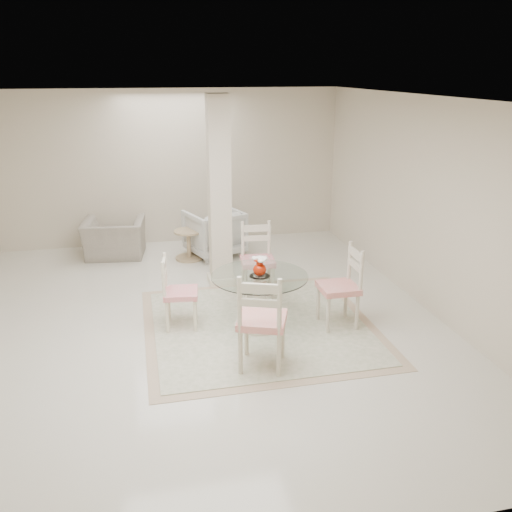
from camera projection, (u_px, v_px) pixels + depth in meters
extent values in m
plane|color=silver|center=(198.00, 323.00, 6.76)|extent=(7.00, 7.00, 0.00)
cube|color=beige|center=(172.00, 168.00, 9.54)|extent=(6.00, 0.02, 2.70)
cube|color=beige|center=(263.00, 376.00, 3.09)|extent=(6.00, 0.02, 2.70)
cube|color=beige|center=(428.00, 205.00, 6.93)|extent=(0.02, 7.00, 2.70)
cube|color=white|center=(190.00, 99.00, 5.87)|extent=(6.00, 7.00, 0.02)
cube|color=beige|center=(219.00, 193.00, 7.62)|extent=(0.30, 0.30, 2.70)
cube|color=tan|center=(260.00, 326.00, 6.68)|extent=(2.78, 2.78, 0.01)
cube|color=beige|center=(260.00, 325.00, 6.68)|extent=(2.55, 2.55, 0.01)
cylinder|color=beige|center=(260.00, 325.00, 6.67)|extent=(0.61, 0.61, 0.04)
cylinder|color=beige|center=(260.00, 300.00, 6.56)|extent=(0.15, 0.15, 0.62)
cylinder|color=beige|center=(260.00, 277.00, 6.47)|extent=(0.25, 0.25, 0.02)
cylinder|color=white|center=(260.00, 276.00, 6.46)|extent=(1.16, 1.16, 0.01)
ellipsoid|color=#AE1C05|center=(260.00, 270.00, 6.43)|extent=(0.16, 0.16, 0.15)
cylinder|color=#AE1C05|center=(260.00, 262.00, 6.40)|extent=(0.09, 0.09, 0.04)
cylinder|color=#AE1C05|center=(260.00, 260.00, 6.39)|extent=(0.14, 0.14, 0.02)
ellipsoid|color=white|center=(260.00, 258.00, 6.39)|extent=(0.09, 0.09, 0.04)
ellipsoid|color=white|center=(263.00, 258.00, 6.42)|extent=(0.09, 0.09, 0.04)
ellipsoid|color=white|center=(256.00, 258.00, 6.40)|extent=(0.09, 0.09, 0.04)
ellipsoid|color=white|center=(261.00, 261.00, 6.35)|extent=(0.09, 0.09, 0.04)
ellipsoid|color=white|center=(264.00, 259.00, 6.37)|extent=(0.09, 0.09, 0.04)
cylinder|color=beige|center=(318.00, 303.00, 6.75)|extent=(0.04, 0.04, 0.47)
cylinder|color=beige|center=(328.00, 316.00, 6.41)|extent=(0.04, 0.04, 0.47)
cylinder|color=beige|center=(346.00, 301.00, 6.83)|extent=(0.04, 0.04, 0.47)
cylinder|color=beige|center=(357.00, 313.00, 6.49)|extent=(0.04, 0.04, 0.47)
cube|color=red|center=(338.00, 288.00, 6.53)|extent=(0.45, 0.45, 0.07)
cube|color=beige|center=(356.00, 260.00, 6.46)|extent=(0.05, 0.41, 0.55)
cylinder|color=beige|center=(246.00, 286.00, 7.30)|extent=(0.05, 0.05, 0.47)
cylinder|color=beige|center=(273.00, 284.00, 7.35)|extent=(0.05, 0.05, 0.47)
cylinder|color=beige|center=(243.00, 276.00, 7.65)|extent=(0.05, 0.05, 0.47)
cylinder|color=beige|center=(269.00, 275.00, 7.69)|extent=(0.05, 0.05, 0.47)
cube|color=red|center=(258.00, 262.00, 7.41)|extent=(0.49, 0.49, 0.07)
cube|color=beige|center=(256.00, 233.00, 7.49)|extent=(0.41, 0.08, 0.55)
cylinder|color=#F7EBCB|center=(195.00, 317.00, 6.45)|extent=(0.04, 0.04, 0.42)
cylinder|color=#F7EBCB|center=(195.00, 305.00, 6.76)|extent=(0.04, 0.04, 0.42)
cylinder|color=#F7EBCB|center=(167.00, 318.00, 6.42)|extent=(0.04, 0.04, 0.42)
cylinder|color=#F7EBCB|center=(169.00, 306.00, 6.73)|extent=(0.04, 0.04, 0.42)
cube|color=red|center=(181.00, 293.00, 6.51)|extent=(0.45, 0.45, 0.06)
cube|color=#F7EBCB|center=(164.00, 270.00, 6.39)|extent=(0.08, 0.37, 0.49)
cylinder|color=beige|center=(283.00, 338.00, 5.86)|extent=(0.05, 0.05, 0.51)
cylinder|color=beige|center=(246.00, 335.00, 5.91)|extent=(0.05, 0.05, 0.51)
cylinder|color=beige|center=(279.00, 356.00, 5.49)|extent=(0.05, 0.05, 0.51)
cylinder|color=beige|center=(240.00, 353.00, 5.54)|extent=(0.05, 0.05, 0.51)
cube|color=red|center=(262.00, 320.00, 5.60)|extent=(0.62, 0.62, 0.08)
cube|color=beige|center=(259.00, 296.00, 5.28)|extent=(0.43, 0.20, 0.59)
imported|color=#9E9783|center=(114.00, 238.00, 9.06)|extent=(1.08, 0.97, 0.64)
imported|color=silver|center=(214.00, 232.00, 9.14)|extent=(1.07, 1.09, 0.78)
cylinder|color=tan|center=(189.00, 258.00, 9.03)|extent=(0.46, 0.46, 0.04)
cylinder|color=tan|center=(189.00, 245.00, 8.96)|extent=(0.07, 0.07, 0.44)
cylinder|color=tan|center=(188.00, 231.00, 8.88)|extent=(0.48, 0.48, 0.03)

